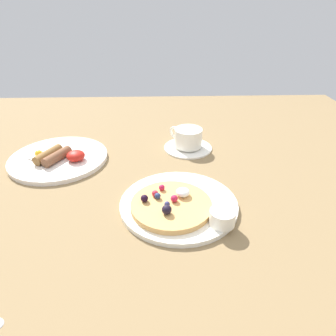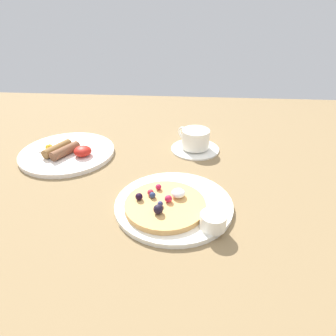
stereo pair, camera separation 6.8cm
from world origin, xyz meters
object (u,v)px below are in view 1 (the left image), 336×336
pancake_plate (179,204)px  coffee_saucer (188,147)px  breakfast_plate (59,158)px  coffee_cup (188,137)px  syrup_ramekin (222,217)px

pancake_plate → coffee_saucer: (4.48, 27.41, -0.07)cm
breakfast_plate → coffee_saucer: bearing=9.7°
coffee_cup → coffee_saucer: bearing=-42.0°
pancake_plate → syrup_ramekin: bearing=-42.9°
breakfast_plate → coffee_saucer: breakfast_plate is taller
pancake_plate → coffee_cup: coffee_cup is taller
coffee_saucer → breakfast_plate: bearing=-170.3°
breakfast_plate → coffee_cup: 36.13cm
coffee_cup → pancake_plate: bearing=-99.0°
syrup_ramekin → coffee_cup: size_ratio=0.53×
breakfast_plate → syrup_ramekin: bearing=-36.3°
pancake_plate → coffee_cup: bearing=81.0°
syrup_ramekin → coffee_saucer: bearing=95.4°
syrup_ramekin → coffee_cup: coffee_cup is taller
syrup_ramekin → coffee_saucer: (-3.27, 34.60, -2.14)cm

